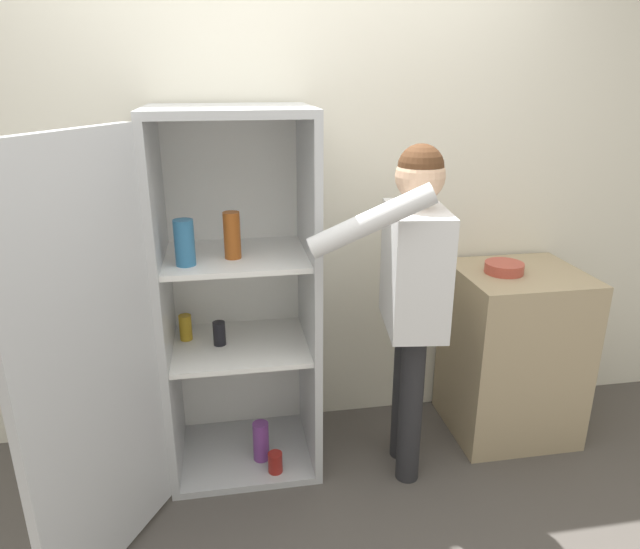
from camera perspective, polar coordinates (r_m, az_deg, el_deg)
The scene contains 6 objects.
ground_plane at distance 2.60m, azimuth 0.18°, elevation -25.33°, with size 12.00×12.00×0.00m, color #4C4742.
wall_back at distance 2.86m, azimuth -3.21°, elevation 8.32°, with size 7.00×0.06×2.55m.
refrigerator at distance 2.56m, azimuth -11.12°, elevation -3.47°, with size 1.07×1.18×1.70m.
person at distance 2.52m, azimuth 9.21°, elevation -0.31°, with size 0.65×0.56×1.56m.
counter at distance 3.17m, azimuth 18.65°, elevation -7.41°, with size 0.61×0.56×0.90m.
bowl at distance 2.95m, azimuth 17.93°, elevation 0.64°, with size 0.19×0.19×0.05m.
Camera 1 is at (-0.32, -1.81, 1.83)m, focal length 32.00 mm.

